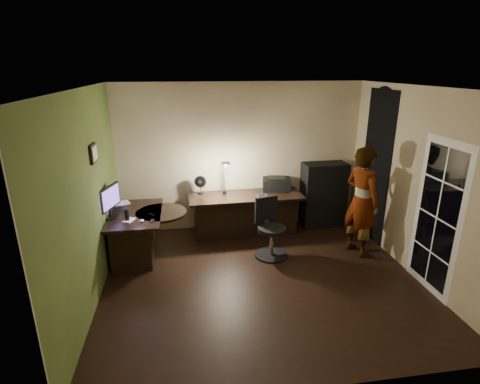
{
  "coord_description": "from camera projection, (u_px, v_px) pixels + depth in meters",
  "views": [
    {
      "loc": [
        -1.04,
        -4.66,
        2.95
      ],
      "look_at": [
        -0.15,
        1.05,
        1.0
      ],
      "focal_mm": 28.0,
      "sensor_mm": 36.0,
      "label": 1
    }
  ],
  "objects": [
    {
      "name": "monitor",
      "position": [
        109.0,
        206.0,
        5.65
      ],
      "size": [
        0.28,
        0.56,
        0.37
      ],
      "primitive_type": "cube",
      "rotation": [
        0.0,
        0.0,
        -0.32
      ],
      "color": "black",
      "rests_on": "desk_left"
    },
    {
      "name": "notepad",
      "position": [
        129.0,
        220.0,
        5.6
      ],
      "size": [
        0.2,
        0.23,
        0.01
      ],
      "primitive_type": "cube",
      "rotation": [
        0.0,
        0.0,
        -0.38
      ],
      "color": "silver",
      "rests_on": "desk_left"
    },
    {
      "name": "green_wall_overlay",
      "position": [
        89.0,
        200.0,
        4.7
      ],
      "size": [
        0.0,
        4.0,
        2.7
      ],
      "primitive_type": "cube",
      "color": "#4B5F26",
      "rests_on": "floor"
    },
    {
      "name": "laptop",
      "position": [
        120.0,
        198.0,
        5.98
      ],
      "size": [
        0.36,
        0.35,
        0.19
      ],
      "primitive_type": "cube",
      "rotation": [
        0.0,
        0.0,
        0.37
      ],
      "color": "silver",
      "rests_on": "laptop_stand"
    },
    {
      "name": "wall_left",
      "position": [
        88.0,
        200.0,
        4.7
      ],
      "size": [
        0.01,
        4.0,
        2.7
      ],
      "primitive_type": "cube",
      "color": "tan",
      "rests_on": "floor"
    },
    {
      "name": "wall_back",
      "position": [
        240.0,
        157.0,
        6.9
      ],
      "size": [
        4.5,
        0.01,
        2.7
      ],
      "primitive_type": "cube",
      "color": "tan",
      "rests_on": "floor"
    },
    {
      "name": "desk_fan",
      "position": [
        200.0,
        184.0,
        6.71
      ],
      "size": [
        0.24,
        0.17,
        0.33
      ],
      "primitive_type": "cube",
      "rotation": [
        0.0,
        0.0,
        -0.31
      ],
      "color": "black",
      "rests_on": "desk_right"
    },
    {
      "name": "arched_doorway",
      "position": [
        376.0,
        167.0,
        6.45
      ],
      "size": [
        0.01,
        0.9,
        2.6
      ],
      "primitive_type": "cube",
      "color": "black",
      "rests_on": "floor"
    },
    {
      "name": "phone",
      "position": [
        152.0,
        221.0,
        5.59
      ],
      "size": [
        0.06,
        0.12,
        0.01
      ],
      "primitive_type": "cube",
      "rotation": [
        0.0,
        0.0,
        -0.02
      ],
      "color": "black",
      "rests_on": "desk_left"
    },
    {
      "name": "french_door",
      "position": [
        437.0,
        218.0,
        4.93
      ],
      "size": [
        0.02,
        0.92,
        2.1
      ],
      "primitive_type": "cube",
      "color": "white",
      "rests_on": "floor"
    },
    {
      "name": "wall_front",
      "position": [
        313.0,
        266.0,
        3.15
      ],
      "size": [
        4.5,
        0.01,
        2.7
      ],
      "primitive_type": "cube",
      "color": "tan",
      "rests_on": "floor"
    },
    {
      "name": "framed_picture",
      "position": [
        93.0,
        153.0,
        4.96
      ],
      "size": [
        0.04,
        0.3,
        0.25
      ],
      "primitive_type": "cube",
      "color": "black",
      "rests_on": "wall_left"
    },
    {
      "name": "wall_right",
      "position": [
        417.0,
        184.0,
        5.36
      ],
      "size": [
        0.01,
        4.0,
        2.7
      ],
      "primitive_type": "cube",
      "color": "tan",
      "rests_on": "floor"
    },
    {
      "name": "floor",
      "position": [
        261.0,
        279.0,
        5.46
      ],
      "size": [
        4.5,
        4.0,
        0.01
      ],
      "primitive_type": "cube",
      "color": "black",
      "rests_on": "ground"
    },
    {
      "name": "desk_left",
      "position": [
        137.0,
        235.0,
        6.01
      ],
      "size": [
        0.8,
        1.31,
        0.75
      ],
      "primitive_type": "cube",
      "rotation": [
        0.0,
        0.0,
        -0.0
      ],
      "color": "black",
      "rests_on": "floor"
    },
    {
      "name": "cabinet",
      "position": [
        323.0,
        195.0,
        7.15
      ],
      "size": [
        0.84,
        0.44,
        1.23
      ],
      "primitive_type": "cube",
      "rotation": [
        0.0,
        0.0,
        0.04
      ],
      "color": "black",
      "rests_on": "floor"
    },
    {
      "name": "laptop_stand",
      "position": [
        118.0,
        206.0,
        6.02
      ],
      "size": [
        0.25,
        0.21,
        0.1
      ],
      "primitive_type": "cube",
      "rotation": [
        0.0,
        0.0,
        -0.08
      ],
      "color": "silver",
      "rests_on": "desk_left"
    },
    {
      "name": "headphones",
      "position": [
        262.0,
        196.0,
        6.51
      ],
      "size": [
        0.18,
        0.09,
        0.08
      ],
      "primitive_type": "cube",
      "rotation": [
        0.0,
        0.0,
        0.07
      ],
      "color": "#2F3B9B",
      "rests_on": "desk_right"
    },
    {
      "name": "desk_right",
      "position": [
        246.0,
        215.0,
        6.8
      ],
      "size": [
        2.05,
        0.76,
        0.76
      ],
      "primitive_type": "cube",
      "rotation": [
        0.0,
        0.0,
        0.03
      ],
      "color": "black",
      "rests_on": "floor"
    },
    {
      "name": "speaker",
      "position": [
        127.0,
        215.0,
        5.57
      ],
      "size": [
        0.09,
        0.09,
        0.18
      ],
      "primitive_type": "cylinder",
      "rotation": [
        0.0,
        0.0,
        -0.33
      ],
      "color": "black",
      "rests_on": "desk_left"
    },
    {
      "name": "mouse",
      "position": [
        142.0,
        221.0,
        5.56
      ],
      "size": [
        0.07,
        0.09,
        0.03
      ],
      "primitive_type": "ellipsoid",
      "rotation": [
        0.0,
        0.0,
        -0.12
      ],
      "color": "silver",
      "rests_on": "desk_left"
    },
    {
      "name": "office_chair",
      "position": [
        272.0,
        229.0,
        5.97
      ],
      "size": [
        0.65,
        0.65,
        0.96
      ],
      "primitive_type": "cube",
      "rotation": [
        0.0,
        0.0,
        0.25
      ],
      "color": "black",
      "rests_on": "floor"
    },
    {
      "name": "desk_lamp",
      "position": [
        224.0,
        176.0,
        6.62
      ],
      "size": [
        0.26,
        0.35,
        0.68
      ],
      "primitive_type": "cube",
      "rotation": [
        0.0,
        0.0,
        0.36
      ],
      "color": "black",
      "rests_on": "desk_right"
    },
    {
      "name": "ceiling",
      "position": [
        265.0,
        87.0,
        4.59
      ],
      "size": [
        4.5,
        4.0,
        0.01
      ],
      "primitive_type": "cube",
      "color": "silver",
      "rests_on": "floor"
    },
    {
      "name": "pen",
      "position": [
        152.0,
        214.0,
        5.82
      ],
      "size": [
        0.1,
        0.11,
        0.01
      ],
      "primitive_type": "cube",
      "rotation": [
        0.0,
        0.0,
        0.72
      ],
      "color": "black",
      "rests_on": "desk_left"
    },
    {
      "name": "person",
      "position": [
        362.0,
        201.0,
        5.97
      ],
      "size": [
        0.63,
        0.75,
        1.8
      ],
      "primitive_type": "imported",
      "rotation": [
        0.0,
        0.0,
        1.93
      ],
      "color": "#D8A88C",
      "rests_on": "floor"
    },
    {
      "name": "printer",
      "position": [
        276.0,
        183.0,
        6.96
      ],
      "size": [
        0.57,
        0.48,
        0.22
      ],
      "primitive_type": "cube",
      "rotation": [
        0.0,
        0.0,
        -0.19
      ],
      "color": "black",
      "rests_on": "desk_right"
    }
  ]
}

